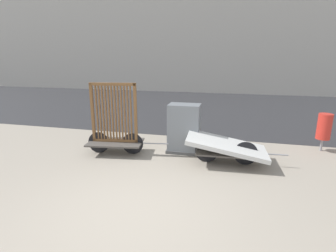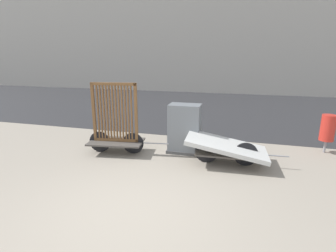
{
  "view_description": "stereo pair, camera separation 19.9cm",
  "coord_description": "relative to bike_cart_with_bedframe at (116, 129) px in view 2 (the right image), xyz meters",
  "views": [
    {
      "loc": [
        1.48,
        -3.63,
        2.51
      ],
      "look_at": [
        0.0,
        2.41,
        0.84
      ],
      "focal_mm": 28.0,
      "sensor_mm": 36.0,
      "label": 1
    },
    {
      "loc": [
        1.67,
        -3.58,
        2.51
      ],
      "look_at": [
        0.0,
        2.41,
        0.84
      ],
      "focal_mm": 28.0,
      "sensor_mm": 36.0,
      "label": 2
    }
  ],
  "objects": [
    {
      "name": "bike_cart_with_bedframe",
      "position": [
        0.0,
        0.0,
        0.0
      ],
      "size": [
        2.14,
        0.98,
        1.86
      ],
      "rotation": [
        0.0,
        0.0,
        0.14
      ],
      "color": "#4C4742",
      "rests_on": "ground_plane"
    },
    {
      "name": "trash_bin",
      "position": [
        5.36,
        1.5,
        0.01
      ],
      "size": [
        0.36,
        0.36,
        1.03
      ],
      "color": "gray",
      "rests_on": "ground_plane"
    },
    {
      "name": "utility_cabinet",
      "position": [
        1.73,
        0.54,
        -0.06
      ],
      "size": [
        0.88,
        0.58,
        1.3
      ],
      "color": "#4C4C4C",
      "rests_on": "ground_plane"
    },
    {
      "name": "bike_cart_with_mattress",
      "position": [
        2.85,
        -0.0,
        -0.25
      ],
      "size": [
        2.37,
        1.15,
        0.68
      ],
      "rotation": [
        0.0,
        0.0,
        0.06
      ],
      "color": "#4C4742",
      "rests_on": "ground_plane"
    },
    {
      "name": "road_strip",
      "position": [
        1.42,
        7.11,
        -0.66
      ],
      "size": [
        56.0,
        10.52,
        0.01
      ],
      "color": "#2D2D30",
      "rests_on": "ground_plane"
    },
    {
      "name": "ground_plane",
      "position": [
        1.42,
        -2.41,
        -0.66
      ],
      "size": [
        60.0,
        60.0,
        0.0
      ],
      "primitive_type": "plane",
      "color": "gray"
    }
  ]
}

